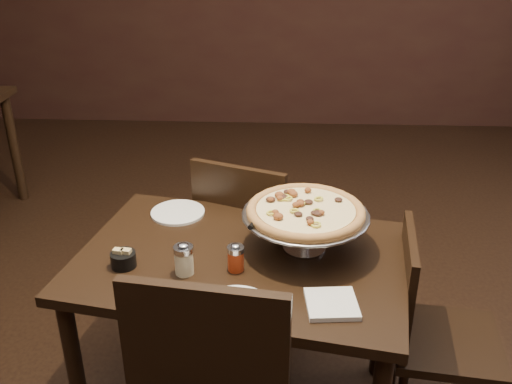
{
  "coord_description": "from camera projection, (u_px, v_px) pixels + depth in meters",
  "views": [
    {
      "loc": [
        0.19,
        -1.75,
        1.8
      ],
      "look_at": [
        0.1,
        0.01,
        0.95
      ],
      "focal_mm": 40.0,
      "sensor_mm": 36.0,
      "label": 1
    }
  ],
  "objects": [
    {
      "name": "room",
      "position": [
        244.0,
        58.0,
        1.77
      ],
      "size": [
        6.04,
        7.04,
        2.84
      ],
      "color": "black",
      "rests_on": "ground"
    },
    {
      "name": "dining_table",
      "position": [
        241.0,
        279.0,
        2.05
      ],
      "size": [
        1.27,
        0.96,
        0.72
      ],
      "rotation": [
        0.0,
        0.0,
        -0.18
      ],
      "color": "black",
      "rests_on": "ground"
    },
    {
      "name": "pizza_stand",
      "position": [
        306.0,
        212.0,
        1.99
      ],
      "size": [
        0.45,
        0.45,
        0.19
      ],
      "color": "silver",
      "rests_on": "dining_table"
    },
    {
      "name": "parmesan_shaker",
      "position": [
        184.0,
        259.0,
        1.89
      ],
      "size": [
        0.07,
        0.07,
        0.12
      ],
      "color": "#F8F1C1",
      "rests_on": "dining_table"
    },
    {
      "name": "pepper_flake_shaker",
      "position": [
        236.0,
        258.0,
        1.91
      ],
      "size": [
        0.06,
        0.06,
        0.1
      ],
      "color": "#9C1D0E",
      "rests_on": "dining_table"
    },
    {
      "name": "packet_caddy",
      "position": [
        123.0,
        259.0,
        1.94
      ],
      "size": [
        0.09,
        0.09,
        0.07
      ],
      "rotation": [
        0.0,
        0.0,
        -0.18
      ],
      "color": "black",
      "rests_on": "dining_table"
    },
    {
      "name": "napkin_stack",
      "position": [
        332.0,
        304.0,
        1.75
      ],
      "size": [
        0.17,
        0.17,
        0.02
      ],
      "primitive_type": "cube",
      "rotation": [
        0.0,
        0.0,
        0.09
      ],
      "color": "white",
      "rests_on": "dining_table"
    },
    {
      "name": "plate_left",
      "position": [
        178.0,
        212.0,
        2.3
      ],
      "size": [
        0.22,
        0.22,
        0.01
      ],
      "primitive_type": "cylinder",
      "color": "white",
      "rests_on": "dining_table"
    },
    {
      "name": "plate_near",
      "position": [
        235.0,
        309.0,
        1.73
      ],
      "size": [
        0.23,
        0.23,
        0.01
      ],
      "primitive_type": "cylinder",
      "color": "white",
      "rests_on": "dining_table"
    },
    {
      "name": "serving_spatula",
      "position": [
        256.0,
        221.0,
        1.94
      ],
      "size": [
        0.13,
        0.13,
        0.02
      ],
      "rotation": [
        0.0,
        0.0,
        -0.3
      ],
      "color": "silver",
      "rests_on": "pizza_stand"
    },
    {
      "name": "chair_far",
      "position": [
        250.0,
        240.0,
        2.55
      ],
      "size": [
        0.54,
        0.54,
        0.89
      ],
      "rotation": [
        0.0,
        0.0,
        2.78
      ],
      "color": "black",
      "rests_on": "ground"
    },
    {
      "name": "chair_side",
      "position": [
        430.0,
        328.0,
        2.07
      ],
      "size": [
        0.43,
        0.43,
        0.82
      ],
      "rotation": [
        0.0,
        0.0,
        1.44
      ],
      "color": "black",
      "rests_on": "ground"
    }
  ]
}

